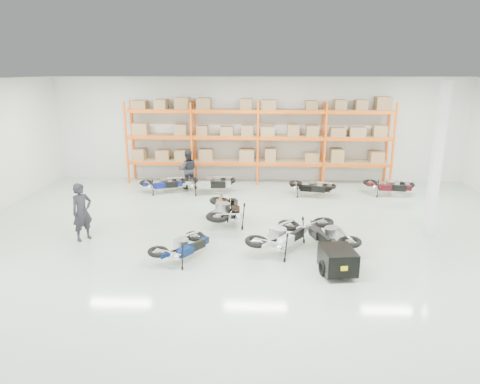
# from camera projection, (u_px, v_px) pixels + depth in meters

# --- Properties ---
(room) EXTENTS (18.00, 18.00, 18.00)m
(room) POSITION_uv_depth(u_px,v_px,m) (255.00, 163.00, 12.03)
(room) COLOR #A5B8A8
(room) RESTS_ON ground
(pallet_rack) EXTENTS (11.28, 0.98, 3.62)m
(pallet_rack) POSITION_uv_depth(u_px,v_px,m) (258.00, 131.00, 18.22)
(pallet_rack) COLOR #FF5A0D
(pallet_rack) RESTS_ON ground
(structural_column) EXTENTS (0.25, 0.25, 4.50)m
(structural_column) POSITION_uv_depth(u_px,v_px,m) (437.00, 161.00, 12.24)
(structural_column) COLOR white
(structural_column) RESTS_ON ground
(moto_blue_centre) EXTENTS (1.54, 1.75, 1.02)m
(moto_blue_centre) POSITION_uv_depth(u_px,v_px,m) (183.00, 242.00, 11.01)
(moto_blue_centre) COLOR #061844
(moto_blue_centre) RESTS_ON ground
(moto_silver_left) EXTENTS (1.83, 2.05, 1.20)m
(moto_silver_left) POSITION_uv_depth(u_px,v_px,m) (281.00, 232.00, 11.52)
(moto_silver_left) COLOR silver
(moto_silver_left) RESTS_ON ground
(moto_black_far_left) EXTENTS (1.10, 2.05, 1.29)m
(moto_black_far_left) POSITION_uv_depth(u_px,v_px,m) (226.00, 206.00, 13.60)
(moto_black_far_left) COLOR black
(moto_black_far_left) RESTS_ON ground
(moto_touring_right) EXTENTS (1.45, 2.04, 1.19)m
(moto_touring_right) POSITION_uv_depth(u_px,v_px,m) (328.00, 229.00, 11.71)
(moto_touring_right) COLOR black
(moto_touring_right) RESTS_ON ground
(trailer) EXTENTS (0.88, 1.61, 0.66)m
(trailer) POSITION_uv_depth(u_px,v_px,m) (338.00, 260.00, 10.22)
(trailer) COLOR black
(trailer) RESTS_ON ground
(moto_back_a) EXTENTS (1.73, 1.23, 1.01)m
(moto_back_a) POSITION_uv_depth(u_px,v_px,m) (163.00, 181.00, 17.15)
(moto_back_a) COLOR navy
(moto_back_a) RESTS_ON ground
(moto_back_b) EXTENTS (1.90, 1.06, 1.18)m
(moto_back_b) POSITION_uv_depth(u_px,v_px,m) (209.00, 180.00, 17.04)
(moto_back_b) COLOR #A2A7AB
(moto_back_b) RESTS_ON ground
(moto_back_c) EXTENTS (1.76, 1.21, 1.04)m
(moto_back_c) POSITION_uv_depth(u_px,v_px,m) (311.00, 184.00, 16.66)
(moto_back_c) COLOR black
(moto_back_c) RESTS_ON ground
(moto_back_d) EXTENTS (1.79, 1.09, 1.08)m
(moto_back_d) POSITION_uv_depth(u_px,v_px,m) (389.00, 183.00, 16.74)
(moto_back_d) COLOR #3F0C13
(moto_back_d) RESTS_ON ground
(person_left) EXTENTS (0.70, 0.74, 1.69)m
(person_left) POSITION_uv_depth(u_px,v_px,m) (82.00, 212.00, 12.24)
(person_left) COLOR black
(person_left) RESTS_ON ground
(person_back) EXTENTS (0.89, 0.76, 1.63)m
(person_back) POSITION_uv_depth(u_px,v_px,m) (188.00, 170.00, 17.62)
(person_back) COLOR #22232A
(person_back) RESTS_ON ground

